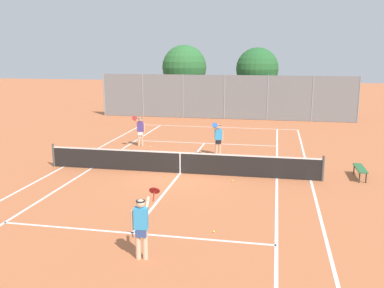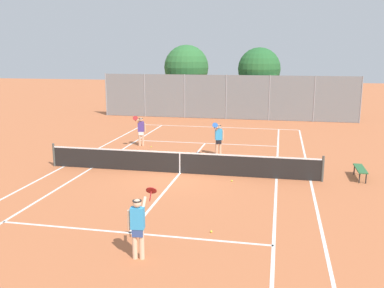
% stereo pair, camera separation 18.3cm
% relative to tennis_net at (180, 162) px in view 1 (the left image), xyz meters
% --- Properties ---
extents(ground_plane, '(120.00, 120.00, 0.00)m').
position_rel_tennis_net_xyz_m(ground_plane, '(0.00, 0.00, -0.51)').
color(ground_plane, '#BC663D').
extents(court_line_markings, '(11.10, 23.90, 0.01)m').
position_rel_tennis_net_xyz_m(court_line_markings, '(0.00, 0.00, -0.51)').
color(court_line_markings, silver).
rests_on(court_line_markings, ground).
extents(tennis_net, '(12.00, 0.10, 1.07)m').
position_rel_tennis_net_xyz_m(tennis_net, '(0.00, 0.00, 0.00)').
color(tennis_net, '#474C47').
rests_on(tennis_net, ground).
extents(player_near_side, '(0.61, 0.77, 1.77)m').
position_rel_tennis_net_xyz_m(player_near_side, '(0.77, -7.83, 0.42)').
color(player_near_side, beige).
rests_on(player_near_side, ground).
extents(player_far_left, '(0.53, 0.84, 1.77)m').
position_rel_tennis_net_xyz_m(player_far_left, '(-3.40, 4.98, 0.42)').
color(player_far_left, '#D8A884').
rests_on(player_far_left, ground).
extents(player_far_right, '(0.51, 0.85, 1.77)m').
position_rel_tennis_net_xyz_m(player_far_right, '(1.17, 3.57, 0.42)').
color(player_far_right, '#D8A884').
rests_on(player_far_right, ground).
extents(loose_tennis_ball_0, '(0.07, 0.07, 0.07)m').
position_rel_tennis_net_xyz_m(loose_tennis_ball_0, '(2.93, 0.05, -0.48)').
color(loose_tennis_ball_0, '#D1DB33').
rests_on(loose_tennis_ball_0, ground).
extents(loose_tennis_ball_1, '(0.07, 0.07, 0.07)m').
position_rel_tennis_net_xyz_m(loose_tennis_ball_1, '(2.33, -5.89, -0.48)').
color(loose_tennis_ball_1, '#D1DB33').
rests_on(loose_tennis_ball_1, ground).
extents(loose_tennis_ball_2, '(0.07, 0.07, 0.07)m').
position_rel_tennis_net_xyz_m(loose_tennis_ball_2, '(-2.75, 4.74, -0.48)').
color(loose_tennis_ball_2, '#D1DB33').
rests_on(loose_tennis_ball_2, ground).
extents(loose_tennis_ball_4, '(0.07, 0.07, 0.07)m').
position_rel_tennis_net_xyz_m(loose_tennis_ball_4, '(2.35, -0.75, -0.48)').
color(loose_tennis_ball_4, '#D1DB33').
rests_on(loose_tennis_ball_4, ground).
extents(courtside_bench, '(0.36, 1.50, 0.47)m').
position_rel_tennis_net_xyz_m(courtside_bench, '(7.52, 0.71, -0.10)').
color(courtside_bench, '#2D6638').
rests_on(courtside_bench, ground).
extents(back_fence, '(20.02, 0.08, 3.45)m').
position_rel_tennis_net_xyz_m(back_fence, '(-0.00, 15.78, 1.22)').
color(back_fence, gray).
rests_on(back_fence, ground).
extents(tree_behind_left, '(3.83, 3.83, 5.78)m').
position_rel_tennis_net_xyz_m(tree_behind_left, '(-4.03, 19.23, 3.22)').
color(tree_behind_left, brown).
rests_on(tree_behind_left, ground).
extents(tree_behind_right, '(3.40, 3.40, 5.54)m').
position_rel_tennis_net_xyz_m(tree_behind_right, '(2.47, 17.69, 3.24)').
color(tree_behind_right, brown).
rests_on(tree_behind_right, ground).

